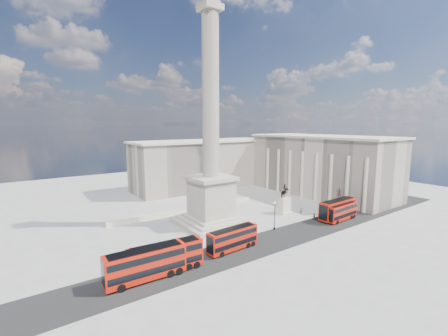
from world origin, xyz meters
TOP-DOWN VIEW (x-y plane):
  - ground at (0.00, 0.00)m, footprint 180.00×180.00m
  - asphalt_road at (5.00, -10.00)m, footprint 120.00×9.00m
  - nelsons_column at (0.00, 5.00)m, footprint 14.00×14.00m
  - balustrade_wall at (0.00, 16.00)m, footprint 40.00×0.60m
  - building_east at (45.00, 10.00)m, footprint 19.00×46.00m
  - building_northeast at (20.00, 40.00)m, footprint 51.00×17.00m
  - red_bus_a at (-17.59, -9.84)m, footprint 11.36×3.32m
  - red_bus_b at (-4.60, -9.13)m, footprint 10.06×2.93m
  - red_bus_c at (26.28, -9.19)m, footprint 11.38×2.94m
  - red_bus_d at (25.92, -10.39)m, footprint 9.87×2.76m
  - red_bus_e at (-20.89, -10.25)m, footprint 11.56×3.00m
  - victorian_lamp at (8.80, -5.92)m, footprint 0.52×0.52m
  - equestrian_statue at (19.28, 1.26)m, footprint 3.56×2.67m
  - bare_tree_near at (30.26, -6.66)m, footprint 1.57×1.57m
  - bare_tree_mid at (38.33, 4.08)m, footprint 1.68×1.68m
  - bare_tree_far at (41.48, 12.39)m, footprint 1.90×1.90m
  - pedestrian_walking at (22.38, -1.56)m, footprint 0.68×0.57m
  - pedestrian_standing at (21.04, -6.50)m, footprint 0.80×0.63m
  - pedestrian_crossing at (3.94, -5.33)m, footprint 1.08×1.14m

SIDE VIEW (x-z plane):
  - ground at x=0.00m, z-range 0.00..0.00m
  - asphalt_road at x=5.00m, z-range 0.00..0.01m
  - balustrade_wall at x=0.00m, z-range 0.00..1.10m
  - pedestrian_walking at x=22.38m, z-range 0.00..1.59m
  - pedestrian_standing at x=21.04m, z-range 0.00..1.60m
  - pedestrian_crossing at x=3.94m, z-range 0.00..1.89m
  - red_bus_d at x=25.92m, z-range 0.10..4.06m
  - red_bus_b at x=-4.60m, z-range 0.10..4.13m
  - red_bus_a at x=-17.59m, z-range 0.11..4.66m
  - red_bus_c at x=26.28m, z-range 0.11..4.70m
  - red_bus_e at x=-20.89m, z-range 0.11..4.77m
  - equestrian_statue at x=19.28m, z-range -1.19..6.34m
  - victorian_lamp at x=8.80m, z-range 0.54..6.60m
  - bare_tree_mid at x=38.33m, z-range 1.84..8.22m
  - bare_tree_near at x=30.26m, z-range 1.98..8.84m
  - bare_tree_far at x=41.48m, z-range 2.23..9.99m
  - building_northeast at x=20.00m, z-range 0.02..16.62m
  - building_east at x=45.00m, z-range 0.02..18.62m
  - nelsons_column at x=0.00m, z-range -12.01..37.84m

